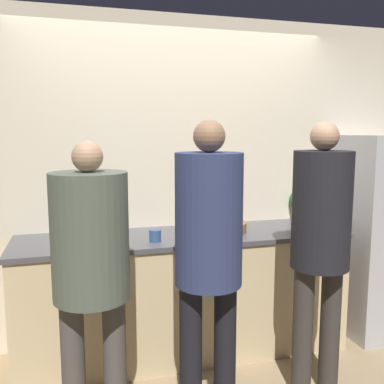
{
  "coord_description": "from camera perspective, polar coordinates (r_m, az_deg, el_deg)",
  "views": [
    {
      "loc": [
        -0.78,
        -2.67,
        1.69
      ],
      "look_at": [
        0.0,
        0.15,
        1.28
      ],
      "focal_mm": 40.0,
      "sensor_mm": 36.0,
      "label": 1
    }
  ],
  "objects": [
    {
      "name": "bottle_green",
      "position": [
        3.42,
        17.26,
        -3.87
      ],
      "size": [
        0.05,
        0.05,
        0.2
      ],
      "color": "#236033",
      "rests_on": "counter"
    },
    {
      "name": "cup_red",
      "position": [
        3.56,
        5.17,
        -3.7
      ],
      "size": [
        0.09,
        0.09,
        0.08
      ],
      "color": "#A33D33",
      "rests_on": "counter"
    },
    {
      "name": "fruit_bowl",
      "position": [
        3.3,
        4.05,
        -4.64
      ],
      "size": [
        0.37,
        0.37,
        0.12
      ],
      "color": "brown",
      "rests_on": "counter"
    },
    {
      "name": "cup_blue",
      "position": [
        3.02,
        -4.94,
        -5.82
      ],
      "size": [
        0.08,
        0.08,
        0.08
      ],
      "color": "#335184",
      "rests_on": "counter"
    },
    {
      "name": "utensil_crock",
      "position": [
        3.35,
        -1.14,
        -4.05
      ],
      "size": [
        0.12,
        0.12,
        0.26
      ],
      "color": "#ADA393",
      "rests_on": "counter"
    },
    {
      "name": "counter",
      "position": [
        3.38,
        -1.05,
        -13.27
      ],
      "size": [
        2.48,
        0.69,
        0.93
      ],
      "color": "beige",
      "rests_on": "ground_plane"
    },
    {
      "name": "person_center",
      "position": [
        2.4,
        2.23,
        -7.09
      ],
      "size": [
        0.38,
        0.38,
        1.76
      ],
      "color": "black",
      "rests_on": "ground_plane"
    },
    {
      "name": "refrigerator",
      "position": [
        4.01,
        23.87,
        -5.05
      ],
      "size": [
        0.75,
        0.72,
        1.67
      ],
      "color": "#B7B7BC",
      "rests_on": "ground_plane"
    },
    {
      "name": "wall_back",
      "position": [
        3.49,
        -2.43,
        1.55
      ],
      "size": [
        5.2,
        0.06,
        2.6
      ],
      "color": "beige",
      "rests_on": "ground_plane"
    },
    {
      "name": "person_right",
      "position": [
        2.82,
        16.76,
        -5.34
      ],
      "size": [
        0.37,
        0.37,
        1.75
      ],
      "color": "#38332D",
      "rests_on": "ground_plane"
    },
    {
      "name": "person_left",
      "position": [
        2.4,
        -13.34,
        -8.52
      ],
      "size": [
        0.42,
        0.42,
        1.65
      ],
      "color": "#4C4742",
      "rests_on": "ground_plane"
    },
    {
      "name": "ground_plane",
      "position": [
        3.26,
        0.77,
        -23.3
      ],
      "size": [
        14.0,
        14.0,
        0.0
      ],
      "primitive_type": "plane",
      "color": "#9E8460"
    },
    {
      "name": "potted_plant",
      "position": [
        3.84,
        14.2,
        -1.48
      ],
      "size": [
        0.18,
        0.18,
        0.27
      ],
      "color": "beige",
      "rests_on": "counter"
    },
    {
      "name": "bottle_clear",
      "position": [
        3.39,
        15.73,
        -4.04
      ],
      "size": [
        0.07,
        0.07,
        0.18
      ],
      "color": "silver",
      "rests_on": "counter"
    }
  ]
}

